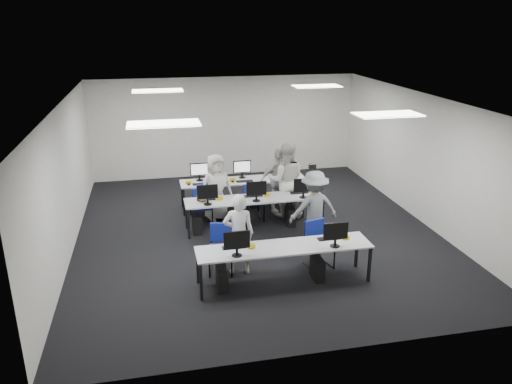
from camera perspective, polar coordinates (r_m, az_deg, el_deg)
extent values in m
plane|color=black|center=(11.51, 0.06, -4.47)|extent=(9.00, 9.00, 0.00)
plane|color=white|center=(10.65, 0.07, 10.45)|extent=(9.00, 9.00, 0.00)
cube|color=silver|center=(15.28, -3.49, 7.44)|extent=(8.00, 0.02, 3.00)
cube|color=silver|center=(6.95, 7.90, -7.79)|extent=(8.00, 0.02, 3.00)
cube|color=silver|center=(10.91, -20.95, 1.27)|extent=(0.02, 9.00, 3.00)
cube|color=silver|center=(12.42, 18.46, 3.66)|extent=(0.02, 9.00, 3.00)
cube|color=white|center=(8.46, -10.51, 7.69)|extent=(1.20, 0.60, 0.02)
cube|color=white|center=(9.44, 14.79, 8.57)|extent=(1.20, 0.60, 0.02)
cube|color=white|center=(12.41, -11.18, 11.30)|extent=(1.20, 0.60, 0.02)
cube|color=white|center=(13.10, 6.96, 11.92)|extent=(1.20, 0.60, 0.02)
cube|color=#B7B8BB|center=(9.09, 3.24, -6.33)|extent=(3.20, 0.70, 0.03)
cube|color=black|center=(8.75, -6.29, -10.20)|extent=(0.05, 0.05, 0.70)
cube|color=black|center=(9.28, -6.68, -8.40)|extent=(0.05, 0.05, 0.70)
cube|color=black|center=(9.50, 12.84, -8.09)|extent=(0.05, 0.05, 0.70)
cube|color=black|center=(9.98, 11.43, -6.57)|extent=(0.05, 0.05, 0.70)
cube|color=#B7B8BB|center=(11.42, -0.15, -0.79)|extent=(3.20, 0.70, 0.03)
cube|color=black|center=(11.08, -7.71, -3.65)|extent=(0.05, 0.05, 0.70)
cube|color=black|center=(11.64, -7.95, -2.52)|extent=(0.05, 0.05, 0.70)
cube|color=black|center=(11.68, 7.63, -2.42)|extent=(0.05, 0.05, 0.70)
cube|color=black|center=(12.21, 6.70, -1.40)|extent=(0.05, 0.05, 0.70)
cube|color=#B7B8BB|center=(12.72, -1.44, 1.34)|extent=(3.20, 0.70, 0.03)
cube|color=black|center=(12.38, -8.24, -1.17)|extent=(0.05, 0.05, 0.70)
cube|color=black|center=(12.94, -8.43, -0.25)|extent=(0.05, 0.05, 0.70)
cube|color=black|center=(12.92, 5.59, -0.17)|extent=(0.05, 0.05, 0.70)
cube|color=black|center=(13.46, 4.83, 0.67)|extent=(0.05, 0.05, 0.70)
cube|color=#0C329D|center=(8.62, -2.22, -5.49)|extent=(0.46, 0.04, 0.32)
cube|color=black|center=(9.03, -2.55, -6.32)|extent=(0.42, 0.14, 0.02)
ellipsoid|color=black|center=(9.07, -0.67, -6.11)|extent=(0.07, 0.10, 0.04)
cube|color=black|center=(9.12, -3.92, -9.83)|extent=(0.18, 0.40, 0.42)
cube|color=white|center=(9.07, 9.09, -4.43)|extent=(0.46, 0.04, 0.32)
cube|color=black|center=(9.46, 8.32, -5.28)|extent=(0.42, 0.14, 0.02)
ellipsoid|color=black|center=(9.55, 10.02, -5.05)|extent=(0.07, 0.10, 0.04)
cube|color=black|center=(9.49, 7.02, -8.68)|extent=(0.18, 0.40, 0.42)
cube|color=white|center=(10.98, -5.58, 0.03)|extent=(0.46, 0.04, 0.32)
cube|color=black|center=(11.38, -5.72, -0.82)|extent=(0.42, 0.14, 0.02)
ellipsoid|color=black|center=(11.41, -4.23, -0.68)|extent=(0.07, 0.10, 0.04)
cube|color=black|center=(11.42, -6.80, -3.65)|extent=(0.18, 0.40, 0.42)
cube|color=white|center=(11.15, 0.04, 0.42)|extent=(0.46, 0.04, 0.32)
cube|color=black|center=(11.54, -0.29, -0.44)|extent=(0.42, 0.14, 0.02)
ellipsoid|color=black|center=(11.60, 1.16, -0.29)|extent=(0.07, 0.10, 0.04)
cube|color=black|center=(11.56, -1.36, -3.23)|extent=(0.18, 0.40, 0.42)
cube|color=white|center=(11.42, 5.45, 0.79)|extent=(0.46, 0.04, 0.32)
cube|color=black|center=(11.80, 4.95, -0.06)|extent=(0.42, 0.14, 0.02)
ellipsoid|color=black|center=(11.88, 6.34, 0.08)|extent=(0.07, 0.10, 0.04)
cube|color=black|center=(11.79, 3.91, -2.80)|extent=(0.18, 0.40, 0.42)
cube|color=white|center=(12.65, -6.51, 2.61)|extent=(0.46, 0.04, 0.32)
cube|color=black|center=(12.43, -6.31, 0.92)|extent=(0.42, 0.14, 0.02)
ellipsoid|color=black|center=(12.41, -7.69, 0.86)|extent=(0.07, 0.10, 0.04)
cube|color=black|center=(12.77, -5.18, -1.07)|extent=(0.18, 0.40, 0.42)
cube|color=white|center=(12.79, -1.60, 2.92)|extent=(0.46, 0.04, 0.32)
cube|color=black|center=(12.58, -1.32, 1.26)|extent=(0.42, 0.14, 0.02)
ellipsoid|color=black|center=(12.53, -2.67, 1.20)|extent=(0.07, 0.10, 0.04)
cube|color=black|center=(12.93, -0.33, -0.72)|extent=(0.18, 0.40, 0.42)
cube|color=white|center=(13.03, 3.17, 3.20)|extent=(0.46, 0.04, 0.32)
cube|color=black|center=(12.82, 3.51, 1.57)|extent=(0.42, 0.14, 0.02)
ellipsoid|color=black|center=(12.74, 2.21, 1.52)|extent=(0.07, 0.10, 0.04)
cube|color=black|center=(13.18, 4.35, -0.38)|extent=(0.18, 0.40, 0.42)
cube|color=navy|center=(9.56, -4.00, -6.56)|extent=(0.55, 0.53, 0.06)
cube|color=navy|center=(9.63, -3.94, -4.57)|extent=(0.44, 0.15, 0.38)
cube|color=navy|center=(9.83, 7.28, -5.97)|extent=(0.55, 0.53, 0.06)
cube|color=navy|center=(9.87, 6.67, -4.14)|extent=(0.43, 0.16, 0.37)
cube|color=navy|center=(11.82, -6.12, -1.73)|extent=(0.44, 0.43, 0.05)
cube|color=navy|center=(11.90, -6.35, -0.36)|extent=(0.39, 0.09, 0.33)
cube|color=navy|center=(12.05, 0.09, -1.06)|extent=(0.53, 0.51, 0.06)
cube|color=navy|center=(12.14, 0.16, 0.38)|extent=(0.41, 0.16, 0.35)
cube|color=navy|center=(12.26, 4.03, -0.50)|extent=(0.56, 0.55, 0.06)
cube|color=navy|center=(12.34, 3.59, 1.04)|extent=(0.45, 0.15, 0.39)
cube|color=navy|center=(12.24, -6.25, -0.75)|extent=(0.57, 0.56, 0.06)
cube|color=navy|center=(11.99, -5.85, 0.15)|extent=(0.41, 0.20, 0.36)
cube|color=navy|center=(12.21, -0.56, -0.76)|extent=(0.48, 0.46, 0.06)
cube|color=navy|center=(11.94, -0.51, 0.06)|extent=(0.41, 0.10, 0.35)
cube|color=navy|center=(12.55, 3.27, -0.28)|extent=(0.46, 0.44, 0.06)
cube|color=navy|center=(12.30, 3.62, 0.52)|extent=(0.40, 0.09, 0.34)
ellipsoid|color=olive|center=(11.24, -6.06, -0.48)|extent=(0.35, 0.29, 0.25)
imported|color=beige|center=(9.40, -2.00, -4.84)|extent=(0.63, 0.45, 1.60)
imported|color=beige|center=(12.08, 3.44, 1.38)|extent=(1.05, 0.90, 1.85)
imported|color=beige|center=(11.95, -4.56, 0.55)|extent=(0.90, 0.70, 1.62)
imported|color=beige|center=(12.33, 2.54, 1.35)|extent=(1.06, 0.65, 1.68)
imported|color=gray|center=(10.67, 6.65, -1.82)|extent=(1.09, 0.67, 1.63)
cube|color=black|center=(10.55, 6.46, 2.94)|extent=(0.15, 0.19, 0.10)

